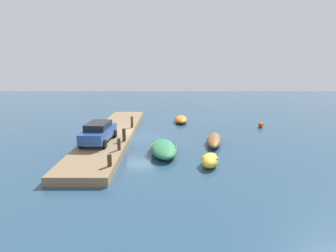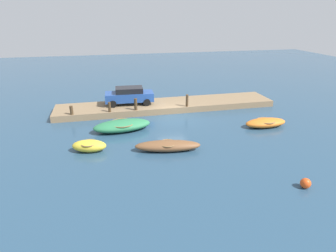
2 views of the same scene
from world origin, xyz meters
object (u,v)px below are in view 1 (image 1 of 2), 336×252
at_px(dinghy_yellow, 210,160).
at_px(mooring_post_mid_east, 119,144).
at_px(rowboat_brown, 214,140).
at_px(parked_car, 99,132).
at_px(mooring_post_west, 132,122).
at_px(mooring_post_mid_west, 124,135).
at_px(marker_buoy, 261,125).
at_px(motorboat_green, 164,148).
at_px(rowboat_orange, 181,119).
at_px(mooring_post_east, 110,160).

distance_m(dinghy_yellow, mooring_post_mid_east, 6.41).
height_order(rowboat_brown, parked_car, parked_car).
bearing_deg(mooring_post_mid_east, mooring_post_west, 180.00).
bearing_deg(dinghy_yellow, mooring_post_mid_east, -90.87).
distance_m(dinghy_yellow, mooring_post_mid_west, 7.29).
height_order(dinghy_yellow, marker_buoy, dinghy_yellow).
height_order(mooring_post_mid_east, marker_buoy, mooring_post_mid_east).
relative_size(dinghy_yellow, parked_car, 0.54).
xyz_separation_m(mooring_post_mid_east, marker_buoy, (-9.33, 13.04, -0.71)).
distance_m(rowboat_brown, mooring_post_west, 8.07).
height_order(dinghy_yellow, mooring_post_west, mooring_post_west).
relative_size(mooring_post_mid_east, parked_car, 0.19).
xyz_separation_m(motorboat_green, mooring_post_mid_east, (0.79, -3.12, 0.56)).
bearing_deg(rowboat_orange, dinghy_yellow, 5.69).
bearing_deg(motorboat_green, parked_car, -108.91).
bearing_deg(motorboat_green, mooring_post_mid_east, -82.19).
distance_m(rowboat_brown, mooring_post_mid_east, 8.03).
bearing_deg(rowboat_brown, dinghy_yellow, -2.14).
relative_size(rowboat_brown, marker_buoy, 8.21).
relative_size(rowboat_orange, mooring_post_east, 4.60).
distance_m(motorboat_green, parked_car, 5.22).
bearing_deg(rowboat_brown, mooring_post_west, -105.51).
distance_m(dinghy_yellow, mooring_post_west, 10.48).
distance_m(mooring_post_east, parked_car, 5.36).
bearing_deg(dinghy_yellow, rowboat_orange, -160.98).
xyz_separation_m(mooring_post_mid_west, marker_buoy, (-7.10, 13.04, -0.80)).
bearing_deg(motorboat_green, mooring_post_east, -45.09).
bearing_deg(mooring_post_west, rowboat_brown, 64.52).
bearing_deg(mooring_post_mid_west, rowboat_orange, 153.23).
relative_size(motorboat_green, mooring_post_west, 4.21).
distance_m(mooring_post_mid_west, parked_car, 1.94).
height_order(rowboat_orange, marker_buoy, rowboat_orange).
xyz_separation_m(dinghy_yellow, motorboat_green, (-2.37, -3.07, 0.03)).
bearing_deg(rowboat_brown, mooring_post_mid_west, -70.88).
bearing_deg(mooring_post_east, mooring_post_mid_west, 180.00).
bearing_deg(mooring_post_mid_east, parked_car, -135.23).
bearing_deg(mooring_post_mid_west, dinghy_yellow, 58.32).
xyz_separation_m(parked_car, marker_buoy, (-7.43, 14.92, -1.12)).
height_order(motorboat_green, parked_car, parked_car).
bearing_deg(mooring_post_mid_west, mooring_post_east, 0.00).
bearing_deg(motorboat_green, dinghy_yellow, 46.00).
distance_m(mooring_post_east, marker_buoy, 18.02).
relative_size(rowboat_orange, mooring_post_mid_east, 4.00).
height_order(rowboat_brown, marker_buoy, rowboat_brown).
distance_m(dinghy_yellow, marker_buoy, 12.89).
relative_size(motorboat_green, parked_car, 1.02).
distance_m(mooring_post_west, mooring_post_mid_east, 6.86).
xyz_separation_m(rowboat_orange, mooring_post_mid_east, (11.89, -4.87, 0.63)).
bearing_deg(rowboat_brown, rowboat_orange, -154.37).
xyz_separation_m(mooring_post_mid_east, mooring_post_east, (3.10, 0.00, -0.06)).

